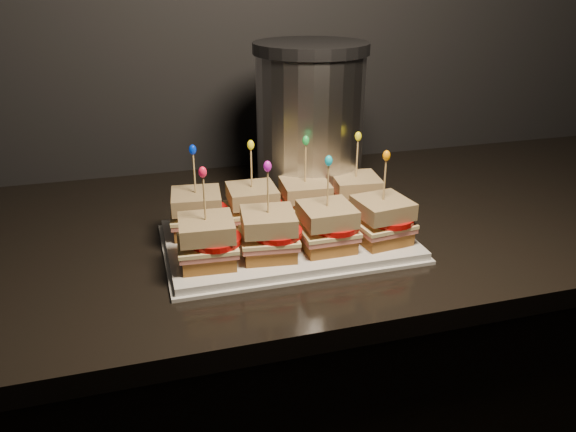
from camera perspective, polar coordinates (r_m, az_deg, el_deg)
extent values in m
cube|color=black|center=(1.41, 13.04, -16.06)|extent=(2.43, 0.67, 0.84)
cube|color=black|center=(1.18, 14.96, 0.50)|extent=(2.47, 0.71, 0.03)
cube|color=white|center=(0.96, 0.00, -2.52)|extent=(0.41, 0.25, 0.02)
cube|color=white|center=(0.96, 0.00, -2.84)|extent=(0.42, 0.26, 0.01)
cube|color=brown|center=(0.98, -9.12, -1.02)|extent=(0.09, 0.09, 0.02)
cube|color=#C26A5F|center=(0.97, -9.18, -0.21)|extent=(0.10, 0.09, 0.01)
cube|color=#F2DD94|center=(0.97, -9.21, 0.17)|extent=(0.10, 0.10, 0.01)
cylinder|color=#B60C0A|center=(0.96, -8.48, 0.52)|extent=(0.08, 0.08, 0.01)
cube|color=#512F0E|center=(0.96, -9.31, 1.59)|extent=(0.09, 0.09, 0.03)
cylinder|color=tan|center=(0.94, -9.48, 4.05)|extent=(0.00, 0.00, 0.09)
ellipsoid|color=#0326CD|center=(0.93, -9.67, 6.67)|extent=(0.01, 0.01, 0.02)
cube|color=brown|center=(0.99, -3.60, -0.39)|extent=(0.08, 0.08, 0.02)
cube|color=#C26A5F|center=(0.98, -3.62, 0.41)|extent=(0.09, 0.09, 0.01)
cube|color=#F2DD94|center=(0.98, -3.63, 0.79)|extent=(0.09, 0.09, 0.01)
cylinder|color=#B60C0A|center=(0.98, -2.88, 1.14)|extent=(0.08, 0.08, 0.01)
cube|color=#512F0E|center=(0.97, -3.67, 2.19)|extent=(0.08, 0.08, 0.03)
cylinder|color=tan|center=(0.96, -3.74, 4.63)|extent=(0.00, 0.00, 0.09)
ellipsoid|color=yellow|center=(0.94, -3.81, 7.22)|extent=(0.01, 0.01, 0.02)
cube|color=brown|center=(1.01, 1.72, 0.22)|extent=(0.09, 0.09, 0.02)
cube|color=#C26A5F|center=(1.01, 1.73, 1.01)|extent=(0.09, 0.09, 0.01)
cube|color=#F2DD94|center=(1.00, 1.74, 1.37)|extent=(0.10, 0.09, 0.01)
cylinder|color=#B60C0A|center=(1.00, 2.50, 1.72)|extent=(0.08, 0.08, 0.01)
cube|color=#512F0E|center=(1.00, 1.76, 2.75)|extent=(0.09, 0.09, 0.03)
cylinder|color=tan|center=(0.98, 1.79, 5.14)|extent=(0.00, 0.00, 0.09)
ellipsoid|color=green|center=(0.97, 1.82, 7.67)|extent=(0.01, 0.01, 0.02)
cube|color=brown|center=(1.04, 6.77, 0.80)|extent=(0.09, 0.09, 0.02)
cube|color=#C26A5F|center=(1.04, 6.81, 1.56)|extent=(0.10, 0.09, 0.01)
cube|color=#F2DD94|center=(1.04, 6.83, 1.92)|extent=(0.10, 0.10, 0.01)
cylinder|color=#B60C0A|center=(1.03, 7.59, 2.25)|extent=(0.08, 0.08, 0.01)
cube|color=#512F0E|center=(1.03, 6.90, 3.26)|extent=(0.09, 0.09, 0.03)
cylinder|color=tan|center=(1.01, 7.02, 5.58)|extent=(0.00, 0.00, 0.09)
ellipsoid|color=yellow|center=(1.00, 7.15, 8.04)|extent=(0.01, 0.01, 0.02)
cube|color=brown|center=(0.87, -8.13, -4.07)|extent=(0.08, 0.08, 0.02)
cube|color=#C26A5F|center=(0.87, -8.18, -3.19)|extent=(0.09, 0.09, 0.01)
cube|color=#F2DD94|center=(0.86, -8.21, -2.77)|extent=(0.09, 0.09, 0.01)
cylinder|color=#B60C0A|center=(0.86, -7.38, -2.40)|extent=(0.08, 0.08, 0.01)
cube|color=#512F0E|center=(0.85, -8.31, -1.22)|extent=(0.09, 0.09, 0.03)
cylinder|color=tan|center=(0.84, -8.48, 1.51)|extent=(0.00, 0.00, 0.09)
ellipsoid|color=red|center=(0.82, -8.67, 4.43)|extent=(0.01, 0.01, 0.02)
cube|color=brown|center=(0.89, -1.97, -3.31)|extent=(0.09, 0.09, 0.02)
cube|color=#C26A5F|center=(0.88, -1.98, -2.44)|extent=(0.10, 0.09, 0.01)
cube|color=#F2DD94|center=(0.88, -1.99, -2.03)|extent=(0.10, 0.10, 0.01)
cylinder|color=#B60C0A|center=(0.87, -1.13, -1.66)|extent=(0.08, 0.08, 0.01)
cube|color=#512F0E|center=(0.87, -2.01, -0.49)|extent=(0.09, 0.09, 0.03)
cylinder|color=tan|center=(0.85, -2.05, 2.20)|extent=(0.00, 0.00, 0.09)
ellipsoid|color=#CB17BC|center=(0.84, -2.10, 5.07)|extent=(0.01, 0.01, 0.02)
cube|color=brown|center=(0.91, 3.91, -2.55)|extent=(0.08, 0.08, 0.02)
cube|color=#C26A5F|center=(0.91, 3.93, -1.70)|extent=(0.09, 0.09, 0.01)
cube|color=#F2DD94|center=(0.90, 3.94, -1.30)|extent=(0.09, 0.09, 0.01)
cylinder|color=#B60C0A|center=(0.90, 4.80, -0.93)|extent=(0.08, 0.08, 0.01)
cube|color=#512F0E|center=(0.89, 3.99, 0.20)|extent=(0.08, 0.08, 0.03)
cylinder|color=tan|center=(0.88, 4.07, 2.83)|extent=(0.00, 0.00, 0.09)
ellipsoid|color=#0FB3C9|center=(0.86, 4.16, 5.62)|extent=(0.01, 0.01, 0.02)
cube|color=brown|center=(0.95, 9.40, -1.82)|extent=(0.09, 0.09, 0.02)
cube|color=#C26A5F|center=(0.94, 9.46, -0.99)|extent=(0.10, 0.10, 0.01)
cube|color=#F2DD94|center=(0.94, 9.49, -0.60)|extent=(0.10, 0.10, 0.01)
cylinder|color=#B60C0A|center=(0.94, 10.34, -0.24)|extent=(0.08, 0.08, 0.01)
cube|color=#512F0E|center=(0.93, 9.60, 0.85)|extent=(0.09, 0.09, 0.03)
cylinder|color=tan|center=(0.91, 9.78, 3.39)|extent=(0.00, 0.00, 0.09)
ellipsoid|color=orange|center=(0.90, 9.98, 6.08)|extent=(0.01, 0.01, 0.02)
cube|color=#262628|center=(1.13, 2.12, 1.98)|extent=(0.30, 0.28, 0.03)
cylinder|color=silver|center=(1.08, 2.24, 9.23)|extent=(0.20, 0.20, 0.26)
cylinder|color=#262628|center=(1.06, 2.36, 16.70)|extent=(0.21, 0.21, 0.02)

